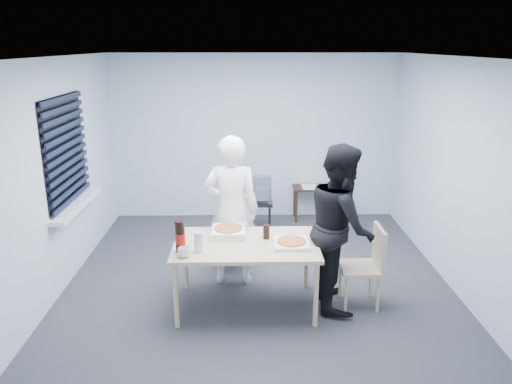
{
  "coord_description": "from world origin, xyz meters",
  "views": [
    {
      "loc": [
        -0.12,
        -5.32,
        2.74
      ],
      "look_at": [
        -0.02,
        0.1,
        1.12
      ],
      "focal_mm": 35.0,
      "sensor_mm": 36.0,
      "label": 1
    }
  ],
  "objects_px": {
    "person_black": "(341,226)",
    "side_table": "(319,192)",
    "backpack": "(262,190)",
    "person_white": "(232,211)",
    "chair_far": "(234,226)",
    "mug_b": "(243,227)",
    "chair_right": "(368,261)",
    "mug_a": "(184,252)",
    "stool": "(262,209)",
    "soda_bottle": "(180,237)",
    "dining_table": "(246,248)"
  },
  "relations": [
    {
      "from": "chair_far",
      "to": "person_black",
      "type": "distance_m",
      "value": 1.58
    },
    {
      "from": "person_white",
      "to": "backpack",
      "type": "bearing_deg",
      "value": -103.39
    },
    {
      "from": "chair_far",
      "to": "mug_a",
      "type": "bearing_deg",
      "value": -107.6
    },
    {
      "from": "chair_right",
      "to": "person_black",
      "type": "height_order",
      "value": "person_black"
    },
    {
      "from": "mug_b",
      "to": "person_black",
      "type": "bearing_deg",
      "value": -14.93
    },
    {
      "from": "backpack",
      "to": "side_table",
      "type": "bearing_deg",
      "value": 7.29
    },
    {
      "from": "chair_far",
      "to": "chair_right",
      "type": "height_order",
      "value": "same"
    },
    {
      "from": "stool",
      "to": "soda_bottle",
      "type": "height_order",
      "value": "soda_bottle"
    },
    {
      "from": "chair_right",
      "to": "backpack",
      "type": "relative_size",
      "value": 2.21
    },
    {
      "from": "mug_a",
      "to": "person_black",
      "type": "bearing_deg",
      "value": 14.47
    },
    {
      "from": "dining_table",
      "to": "soda_bottle",
      "type": "xyz_separation_m",
      "value": [
        -0.65,
        -0.21,
        0.22
      ]
    },
    {
      "from": "backpack",
      "to": "chair_far",
      "type": "bearing_deg",
      "value": -128.74
    },
    {
      "from": "dining_table",
      "to": "mug_a",
      "type": "bearing_deg",
      "value": -150.27
    },
    {
      "from": "side_table",
      "to": "soda_bottle",
      "type": "distance_m",
      "value": 3.51
    },
    {
      "from": "chair_far",
      "to": "side_table",
      "type": "xyz_separation_m",
      "value": [
        1.31,
        1.68,
        -0.05
      ]
    },
    {
      "from": "side_table",
      "to": "chair_far",
      "type": "bearing_deg",
      "value": -128.0
    },
    {
      "from": "chair_right",
      "to": "soda_bottle",
      "type": "relative_size",
      "value": 2.74
    },
    {
      "from": "chair_right",
      "to": "side_table",
      "type": "xyz_separation_m",
      "value": [
        -0.15,
        2.75,
        -0.05
      ]
    },
    {
      "from": "backpack",
      "to": "mug_b",
      "type": "bearing_deg",
      "value": -118.65
    },
    {
      "from": "stool",
      "to": "person_white",
      "type": "bearing_deg",
      "value": -103.3
    },
    {
      "from": "backpack",
      "to": "soda_bottle",
      "type": "bearing_deg",
      "value": -130.48
    },
    {
      "from": "side_table",
      "to": "person_black",
      "type": "bearing_deg",
      "value": -93.38
    },
    {
      "from": "dining_table",
      "to": "mug_b",
      "type": "relative_size",
      "value": 15.07
    },
    {
      "from": "chair_right",
      "to": "mug_b",
      "type": "distance_m",
      "value": 1.4
    },
    {
      "from": "chair_far",
      "to": "mug_a",
      "type": "distance_m",
      "value": 1.52
    },
    {
      "from": "stool",
      "to": "mug_b",
      "type": "height_order",
      "value": "mug_b"
    },
    {
      "from": "person_black",
      "to": "backpack",
      "type": "height_order",
      "value": "person_black"
    },
    {
      "from": "side_table",
      "to": "mug_a",
      "type": "bearing_deg",
      "value": -119.59
    },
    {
      "from": "person_white",
      "to": "soda_bottle",
      "type": "height_order",
      "value": "person_white"
    },
    {
      "from": "person_black",
      "to": "backpack",
      "type": "distance_m",
      "value": 2.34
    },
    {
      "from": "chair_right",
      "to": "person_white",
      "type": "xyz_separation_m",
      "value": [
        -1.47,
        0.59,
        0.37
      ]
    },
    {
      "from": "dining_table",
      "to": "backpack",
      "type": "bearing_deg",
      "value": 84.17
    },
    {
      "from": "chair_right",
      "to": "mug_a",
      "type": "distance_m",
      "value": 1.96
    },
    {
      "from": "side_table",
      "to": "stool",
      "type": "bearing_deg",
      "value": -152.47
    },
    {
      "from": "chair_right",
      "to": "soda_bottle",
      "type": "bearing_deg",
      "value": -173.56
    },
    {
      "from": "mug_a",
      "to": "dining_table",
      "type": "bearing_deg",
      "value": 29.73
    },
    {
      "from": "chair_right",
      "to": "stool",
      "type": "height_order",
      "value": "chair_right"
    },
    {
      "from": "chair_right",
      "to": "person_black",
      "type": "distance_m",
      "value": 0.48
    },
    {
      "from": "side_table",
      "to": "mug_b",
      "type": "distance_m",
      "value": 2.71
    },
    {
      "from": "person_black",
      "to": "side_table",
      "type": "bearing_deg",
      "value": -3.38
    },
    {
      "from": "chair_far",
      "to": "mug_b",
      "type": "xyz_separation_m",
      "value": [
        0.12,
        -0.74,
        0.27
      ]
    },
    {
      "from": "chair_far",
      "to": "person_white",
      "type": "xyz_separation_m",
      "value": [
        -0.02,
        -0.49,
        0.37
      ]
    },
    {
      "from": "side_table",
      "to": "stool",
      "type": "relative_size",
      "value": 1.82
    },
    {
      "from": "chair_far",
      "to": "person_black",
      "type": "bearing_deg",
      "value": -41.39
    },
    {
      "from": "chair_far",
      "to": "person_black",
      "type": "xyz_separation_m",
      "value": [
        1.15,
        -1.01,
        0.37
      ]
    },
    {
      "from": "chair_far",
      "to": "person_white",
      "type": "bearing_deg",
      "value": -91.82
    },
    {
      "from": "person_white",
      "to": "mug_a",
      "type": "relative_size",
      "value": 14.39
    },
    {
      "from": "side_table",
      "to": "mug_b",
      "type": "relative_size",
      "value": 8.19
    },
    {
      "from": "chair_right",
      "to": "side_table",
      "type": "relative_size",
      "value": 1.09
    },
    {
      "from": "person_white",
      "to": "side_table",
      "type": "xyz_separation_m",
      "value": [
        1.32,
        2.16,
        -0.42
      ]
    }
  ]
}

